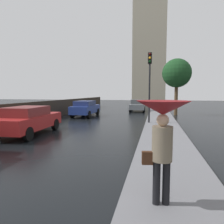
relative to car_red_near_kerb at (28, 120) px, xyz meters
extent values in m
cube|color=maroon|center=(0.00, 0.04, -0.11)|extent=(2.05, 4.53, 0.69)
cube|color=maroon|center=(0.01, -0.14, 0.47)|extent=(1.72, 2.38, 0.47)
cylinder|color=black|center=(0.91, -1.38, -0.46)|extent=(0.25, 0.67, 0.66)
cylinder|color=black|center=(0.76, 1.55, -0.46)|extent=(0.25, 0.67, 0.66)
cylinder|color=black|center=(-0.92, 1.46, -0.46)|extent=(0.25, 0.67, 0.66)
cube|color=slate|center=(4.54, 14.85, -0.19)|extent=(1.81, 3.86, 0.60)
cube|color=#494D50|center=(4.54, 14.86, 0.37)|extent=(1.54, 1.71, 0.51)
cylinder|color=black|center=(3.73, 16.07, -0.49)|extent=(0.24, 0.61, 0.61)
cylinder|color=black|center=(5.28, 16.12, -0.49)|extent=(0.24, 0.61, 0.61)
cylinder|color=black|center=(3.81, 13.57, -0.49)|extent=(0.24, 0.61, 0.61)
cylinder|color=black|center=(5.36, 13.62, -0.49)|extent=(0.24, 0.61, 0.61)
cube|color=navy|center=(0.22, 8.65, -0.10)|extent=(1.65, 4.24, 0.69)
cube|color=navy|center=(0.22, 8.45, 0.47)|extent=(1.45, 2.28, 0.45)
cylinder|color=black|center=(0.98, 7.25, -0.45)|extent=(0.22, 0.68, 0.68)
cylinder|color=black|center=(-0.54, 7.25, -0.45)|extent=(0.22, 0.68, 0.68)
cylinder|color=black|center=(0.98, 10.05, -0.45)|extent=(0.22, 0.68, 0.68)
cylinder|color=black|center=(-0.54, 10.05, -0.45)|extent=(0.22, 0.68, 0.68)
cylinder|color=black|center=(6.68, -5.95, -0.23)|extent=(0.14, 0.14, 0.83)
cylinder|color=black|center=(6.86, -5.91, -0.23)|extent=(0.14, 0.14, 0.83)
cylinder|color=#726651|center=(6.77, -5.93, 0.51)|extent=(0.37, 0.37, 0.64)
sphere|color=tan|center=(6.77, -5.93, 0.94)|extent=(0.23, 0.23, 0.23)
cube|color=#3F2314|center=(6.51, -5.98, 0.24)|extent=(0.21, 0.13, 0.24)
cylinder|color=#4C4C51|center=(6.77, -5.93, 0.87)|extent=(0.02, 0.02, 0.85)
cone|color=maroon|center=(6.77, -5.93, 1.16)|extent=(0.96, 0.96, 0.26)
cylinder|color=black|center=(6.21, 4.87, 1.38)|extent=(0.12, 0.12, 4.06)
cube|color=black|center=(6.21, 4.87, 3.79)|extent=(0.26, 0.26, 0.75)
sphere|color=#360503|center=(6.21, 4.70, 4.04)|extent=(0.17, 0.17, 0.17)
sphere|color=orange|center=(6.21, 4.70, 3.79)|extent=(0.17, 0.17, 0.17)
sphere|color=black|center=(6.21, 4.70, 3.54)|extent=(0.17, 0.17, 0.17)
cylinder|color=#4C3823|center=(8.63, 11.62, 0.79)|extent=(0.33, 0.33, 3.16)
sphere|color=#19421E|center=(8.63, 11.62, 3.36)|extent=(2.82, 2.82, 2.82)
cube|color=#B2A88E|center=(4.50, 49.81, 15.07)|extent=(9.26, 9.10, 31.72)
camera|label=1|loc=(6.64, -9.74, 1.43)|focal=33.08mm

